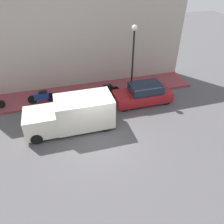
{
  "coord_description": "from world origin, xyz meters",
  "views": [
    {
      "loc": [
        -9.42,
        1.87,
        8.56
      ],
      "look_at": [
        1.36,
        -1.19,
        0.6
      ],
      "focal_mm": 35.0,
      "sensor_mm": 36.0,
      "label": 1
    }
  ],
  "objects": [
    {
      "name": "delivery_van",
      "position": [
        1.25,
        1.34,
        1.01
      ],
      "size": [
        1.93,
        5.13,
        1.99
      ],
      "color": "silver",
      "rests_on": "ground_plane"
    },
    {
      "name": "sidewalk",
      "position": [
        5.18,
        0.0,
        0.08
      ],
      "size": [
        2.56,
        17.03,
        0.15
      ],
      "color": "brown",
      "rests_on": "ground_plane"
    },
    {
      "name": "motorcycle_blue",
      "position": [
        4.51,
        3.05,
        0.61
      ],
      "size": [
        0.3,
        1.88,
        0.85
      ],
      "color": "navy",
      "rests_on": "sidewalk"
    },
    {
      "name": "parked_car",
      "position": [
        2.79,
        -3.88,
        0.67
      ],
      "size": [
        1.7,
        4.01,
        1.41
      ],
      "color": "maroon",
      "rests_on": "ground_plane"
    },
    {
      "name": "motorcycle_black",
      "position": [
        4.3,
        -1.53,
        0.58
      ],
      "size": [
        0.3,
        2.12,
        0.78
      ],
      "color": "black",
      "rests_on": "sidewalk"
    },
    {
      "name": "building_facade",
      "position": [
        6.61,
        0.0,
        3.83
      ],
      "size": [
        0.3,
        17.03,
        7.66
      ],
      "color": "#B2A899",
      "rests_on": "ground_plane"
    },
    {
      "name": "streetlamp",
      "position": [
        4.23,
        -3.51,
        3.54
      ],
      "size": [
        0.38,
        0.38,
        4.9
      ],
      "color": "black",
      "rests_on": "sidewalk"
    },
    {
      "name": "ground_plane",
      "position": [
        0.0,
        0.0,
        0.0
      ],
      "size": [
        60.0,
        60.0,
        0.0
      ],
      "primitive_type": "plane",
      "color": "#514F51"
    }
  ]
}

